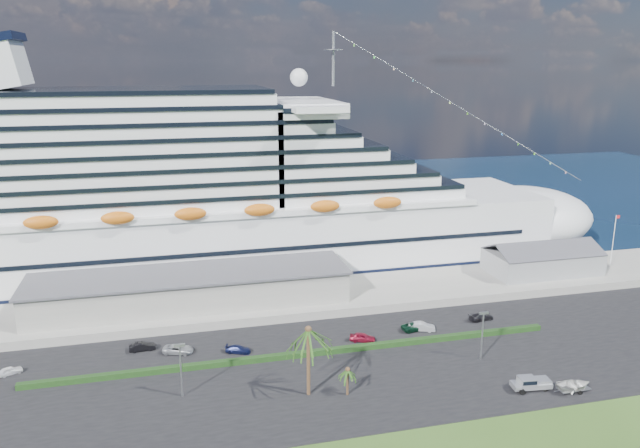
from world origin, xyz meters
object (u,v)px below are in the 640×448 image
object	(u,v)px
pickup_truck	(531,383)
cruise_ship	(198,202)
parked_car_3	(238,349)
boat_trailer	(574,385)

from	to	relation	value
pickup_truck	cruise_ship	bearing A→B (deg)	123.29
parked_car_3	pickup_truck	distance (m)	46.68
parked_car_3	boat_trailer	world-z (taller)	boat_trailer
cruise_ship	parked_car_3	world-z (taller)	cruise_ship
parked_car_3	boat_trailer	bearing A→B (deg)	-96.07
cruise_ship	pickup_truck	bearing A→B (deg)	-56.71
cruise_ship	pickup_truck	xyz separation A→B (m)	(43.86, -66.79, -15.43)
parked_car_3	pickup_truck	world-z (taller)	pickup_truck
pickup_truck	boat_trailer	world-z (taller)	pickup_truck
boat_trailer	cruise_ship	bearing A→B (deg)	125.78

